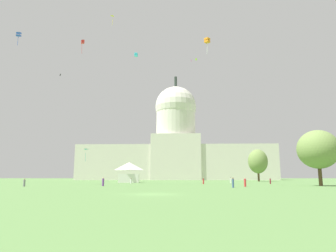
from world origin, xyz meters
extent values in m
plane|color=#567F42|center=(0.00, 0.00, 0.00)|extent=(800.00, 800.00, 0.00)
cube|color=beige|center=(-29.11, 155.78, 10.50)|extent=(59.84, 25.02, 21.00)
cube|color=beige|center=(30.74, 155.78, 10.50)|extent=(59.84, 25.02, 21.00)
cube|color=beige|center=(0.81, 155.78, 13.55)|extent=(29.50, 27.52, 27.10)
cylinder|color=beige|center=(0.81, 155.78, 36.69)|extent=(24.70, 24.70, 19.16)
sphere|color=beige|center=(0.81, 155.78, 46.27)|extent=(26.18, 26.18, 26.18)
cylinder|color=#2D3833|center=(0.81, 155.78, 62.91)|extent=(1.80, 1.80, 7.10)
cube|color=white|center=(-13.23, 64.31, 1.36)|extent=(6.67, 4.94, 2.73)
pyramid|color=white|center=(-13.23, 64.31, 5.18)|extent=(7.01, 5.19, 2.46)
cylinder|color=#4C3823|center=(30.91, 29.92, 2.48)|extent=(0.71, 0.71, 4.96)
ellipsoid|color=olive|center=(30.91, 29.92, 7.30)|extent=(10.61, 10.56, 7.82)
cylinder|color=#4C3823|center=(34.63, 91.16, 2.56)|extent=(0.78, 0.78, 5.13)
ellipsoid|color=olive|center=(34.63, 91.16, 8.04)|extent=(10.21, 10.26, 9.72)
cylinder|color=#3D5684|center=(11.72, 19.45, 0.72)|extent=(0.47, 0.47, 1.43)
sphere|color=brown|center=(11.72, 19.45, 1.55)|extent=(0.34, 0.34, 0.24)
cylinder|color=#703D93|center=(-12.29, 27.88, 0.73)|extent=(0.47, 0.47, 1.46)
sphere|color=beige|center=(-12.29, 27.88, 1.59)|extent=(0.29, 0.29, 0.25)
cylinder|color=gray|center=(-26.51, 24.75, 0.63)|extent=(0.46, 0.46, 1.27)
sphere|color=#A37556|center=(-26.51, 24.75, 1.37)|extent=(0.25, 0.25, 0.21)
cylinder|color=red|center=(8.85, 45.26, 0.65)|extent=(0.52, 0.52, 1.29)
sphere|color=#A37556|center=(8.85, 45.26, 1.42)|extent=(0.36, 0.36, 0.25)
cylinder|color=maroon|center=(26.17, 47.38, 0.64)|extent=(0.47, 0.47, 1.28)
sphere|color=brown|center=(26.17, 47.38, 1.39)|extent=(0.31, 0.31, 0.22)
cylinder|color=red|center=(14.92, 25.06, 0.71)|extent=(0.46, 0.46, 1.42)
sphere|color=beige|center=(14.92, 25.06, 1.52)|extent=(0.23, 0.23, 0.20)
cylinder|color=silver|center=(17.51, 56.22, 0.76)|extent=(0.46, 0.46, 1.53)
sphere|color=brown|center=(17.51, 56.22, 1.64)|extent=(0.31, 0.31, 0.22)
cylinder|color=silver|center=(-10.36, 50.55, 0.62)|extent=(0.41, 0.41, 1.23)
sphere|color=brown|center=(-10.36, 50.55, 1.35)|extent=(0.25, 0.25, 0.24)
cube|color=#8CD133|center=(9.07, 69.80, 43.21)|extent=(0.68, 0.13, 0.81)
cube|color=red|center=(-23.73, 45.06, 38.45)|extent=(1.12, 1.09, 0.54)
cube|color=red|center=(-23.73, 45.06, 38.97)|extent=(1.12, 1.09, 0.54)
cylinder|color=red|center=(-23.90, 45.06, 36.74)|extent=(0.21, 0.14, 3.04)
cube|color=blue|center=(-34.33, 31.88, 34.15)|extent=(1.04, 1.11, 0.68)
cube|color=blue|center=(-34.33, 31.88, 34.77)|extent=(1.04, 1.11, 0.68)
cylinder|color=blue|center=(-34.41, 31.88, 32.81)|extent=(0.10, 0.20, 2.28)
pyramid|color=teal|center=(-29.15, 68.74, 10.62)|extent=(1.41, 1.73, 0.32)
cylinder|color=teal|center=(-28.90, 68.59, 8.45)|extent=(0.30, 0.16, 2.91)
cube|color=#33BCDB|center=(-11.94, 65.69, 43.21)|extent=(1.15, 1.12, 0.54)
cube|color=#33BCDB|center=(-11.94, 65.69, 43.87)|extent=(1.15, 1.12, 0.54)
cube|color=#D1339E|center=(8.09, 88.57, 50.43)|extent=(0.31, 0.86, 1.33)
pyramid|color=yellow|center=(-19.55, 62.39, 56.21)|extent=(1.35, 1.35, 0.14)
cylinder|color=yellow|center=(-19.83, 62.66, 54.27)|extent=(0.13, 0.46, 2.70)
cube|color=black|center=(-37.90, 65.17, 36.39)|extent=(0.47, 0.82, 0.85)
cube|color=orange|center=(9.08, 30.25, 31.12)|extent=(1.39, 1.39, 0.47)
cube|color=orange|center=(9.08, 30.25, 31.68)|extent=(1.39, 1.39, 0.47)
cylinder|color=white|center=(9.05, 30.25, 29.57)|extent=(0.21, 0.07, 2.65)
camera|label=1|loc=(2.74, -31.61, 1.76)|focal=31.97mm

